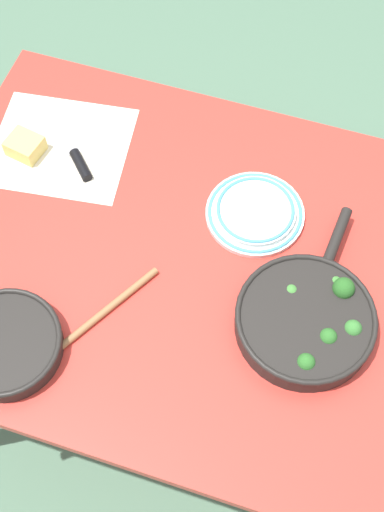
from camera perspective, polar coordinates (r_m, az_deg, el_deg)
name	(u,v)px	position (r m, az deg, el deg)	size (l,w,h in m)	color
ground_plane	(192,376)	(2.21, 0.00, -9.56)	(14.00, 14.00, 0.00)	#51755B
dining_table_red	(192,278)	(1.60, 0.00, -1.74)	(1.21, 0.91, 0.74)	red
skillet_broccoli	(307,319)	(1.46, 9.20, -5.02)	(0.29, 0.42, 0.07)	black
skillet_eggs	(3,345)	(1.47, -14.91, -6.91)	(0.33, 0.29, 0.05)	black
wooden_spoon	(71,338)	(1.47, -9.62, -6.50)	(0.20, 0.34, 0.02)	#996B42
parchment_sheet	(61,146)	(1.73, -10.46, 8.62)	(0.35, 0.32, 0.00)	silver
grater_knife	(73,150)	(1.71, -9.53, 8.39)	(0.21, 0.21, 0.02)	silver
cheese_block	(25,146)	(1.72, -13.21, 8.56)	(0.09, 0.08, 0.04)	#EACC66
dinner_plate_stack	(255,212)	(1.59, 5.08, 3.52)	(0.22, 0.22, 0.03)	white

